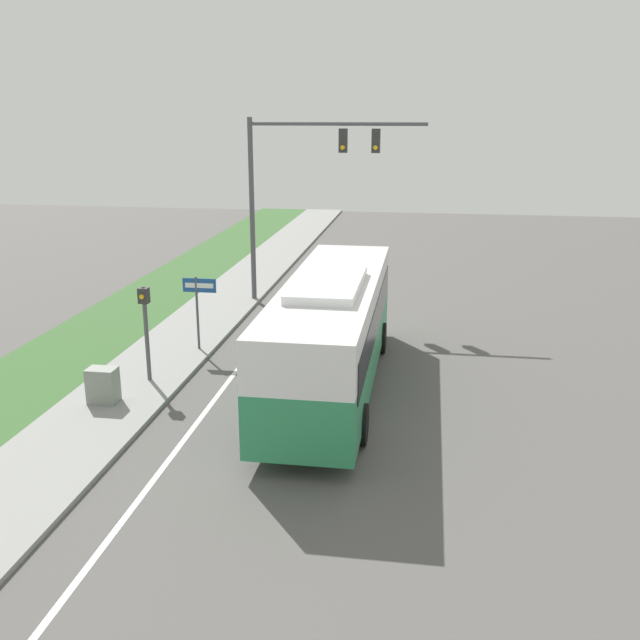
# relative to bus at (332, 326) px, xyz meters

# --- Properties ---
(ground_plane) EXTENTS (80.00, 80.00, 0.00)m
(ground_plane) POSITION_rel_bus_xyz_m (0.54, -2.97, -1.86)
(ground_plane) COLOR #565451
(sidewalk) EXTENTS (2.80, 80.00, 0.12)m
(sidewalk) POSITION_rel_bus_xyz_m (-5.66, -2.97, -1.80)
(sidewalk) COLOR gray
(sidewalk) RESTS_ON ground_plane
(lane_divider_near) EXTENTS (0.14, 30.00, 0.01)m
(lane_divider_near) POSITION_rel_bus_xyz_m (-3.06, -2.97, -1.85)
(lane_divider_near) COLOR silver
(lane_divider_near) RESTS_ON ground_plane
(bus) EXTENTS (2.63, 10.89, 3.37)m
(bus) POSITION_rel_bus_xyz_m (0.00, 0.00, 0.00)
(bus) COLOR #2D8956
(bus) RESTS_ON ground_plane
(signal_gantry) EXTENTS (6.97, 0.41, 7.38)m
(signal_gantry) POSITION_rel_bus_xyz_m (-2.51, 9.18, 3.40)
(signal_gantry) COLOR #4C4C51
(signal_gantry) RESTS_ON ground_plane
(pedestrian_signal) EXTENTS (0.28, 0.34, 2.85)m
(pedestrian_signal) POSITION_rel_bus_xyz_m (-5.27, -0.40, 0.10)
(pedestrian_signal) COLOR #4C4C51
(pedestrian_signal) RESTS_ON ground_plane
(street_sign) EXTENTS (1.10, 0.08, 2.52)m
(street_sign) POSITION_rel_bus_xyz_m (-4.68, 2.54, -0.10)
(street_sign) COLOR #4C4C51
(street_sign) RESTS_ON ground_plane
(utility_cabinet) EXTENTS (0.77, 0.53, 0.95)m
(utility_cabinet) POSITION_rel_bus_xyz_m (-5.85, -2.16, -1.27)
(utility_cabinet) COLOR gray
(utility_cabinet) RESTS_ON sidewalk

